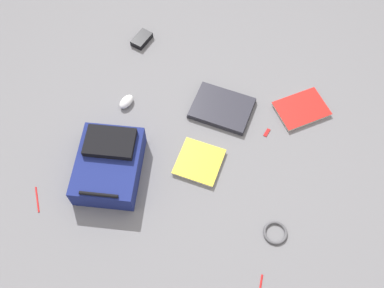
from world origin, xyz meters
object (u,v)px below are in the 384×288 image
Objects in this scene: cable_coil at (275,233)px; pen_black at (37,199)px; backpack at (109,164)px; laptop at (222,108)px; power_brick at (142,39)px; book_manual at (199,162)px; book_blue at (301,109)px; usb_stick at (267,132)px; computer_mouse at (126,102)px.

pen_black is (1.12, 0.32, -0.00)m from cable_coil.
backpack is at bearing 2.21° from cable_coil.
backpack reaches higher than laptop.
cable_coil is at bearing 144.79° from power_brick.
pen_black is (-0.01, 1.12, -0.01)m from power_brick.
book_manual is 0.72× the size of book_blue.
usb_stick is (-0.90, 0.29, -0.01)m from power_brick.
cable_coil is 2.26× the size of usb_stick.
backpack is 0.87m from power_brick.
book_manual is 0.54m from computer_mouse.
book_blue is 3.35× the size of computer_mouse.
pen_black is at bearing 42.67° from usb_stick.
book_manual is 0.65m from book_blue.
laptop reaches higher than cable_coil.
cable_coil is (-0.48, 0.19, -0.00)m from book_manual.
book_blue is 1.45m from pen_black.
book_blue is 2.85× the size of cable_coil.
pen_black is at bearing 45.59° from book_blue.
computer_mouse reaches higher than book_manual.
backpack is 0.41m from computer_mouse.
usb_stick is at bearing -160.68° from computer_mouse.
book_manual is 4.63× the size of usb_stick.
pen_black is at bearing 54.25° from laptop.
laptop is 0.52m from computer_mouse.
power_brick is at bearing -17.87° from usb_stick.
pen_black is (0.13, 0.68, -0.02)m from computer_mouse.
power_brick is (0.63, -0.25, 0.00)m from laptop.
backpack reaches higher than pen_black.
power_brick is (0.26, -0.83, -0.05)m from backpack.
computer_mouse is at bearing 107.08° from power_brick.
power_brick is 1.12m from pen_black.
backpack is 0.39m from pen_black.
book_manual is 0.51m from cable_coil.
computer_mouse reaches higher than cable_coil.
book_manual is at bearing -141.39° from pen_black.
book_blue reaches higher than cable_coil.
laptop is 0.35m from book_manual.
usb_stick is at bearing 60.24° from book_blue.
power_brick reaches higher than book_manual.
cable_coil is 1.16m from pen_black.
book_blue is 0.25m from usb_stick.
laptop reaches higher than usb_stick.
backpack reaches higher than cable_coil.
book_blue is at bearing -156.04° from laptop.
book_manual is 2.05× the size of cable_coil.
pen_black is (1.02, 1.04, -0.01)m from book_blue.
backpack is 1.43× the size of laptop.
usb_stick is at bearing 172.47° from laptop.
computer_mouse is at bearing -72.50° from backpack.
laptop is 1.01× the size of book_blue.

